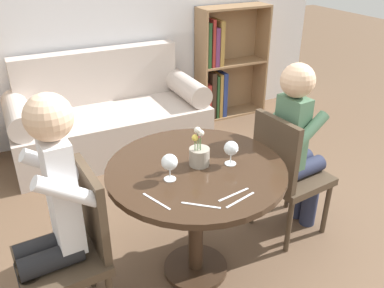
# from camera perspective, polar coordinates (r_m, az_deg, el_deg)

# --- Properties ---
(ground_plane) EXTENTS (16.00, 16.00, 0.00)m
(ground_plane) POSITION_cam_1_polar(r_m,az_deg,el_deg) (2.69, 0.50, -17.14)
(ground_plane) COLOR brown
(round_table) EXTENTS (1.00, 1.00, 0.75)m
(round_table) POSITION_cam_1_polar(r_m,az_deg,el_deg) (2.30, 0.56, -6.23)
(round_table) COLOR #382619
(round_table) RESTS_ON ground_plane
(couch) EXTENTS (1.79, 0.80, 0.92)m
(couch) POSITION_cam_1_polar(r_m,az_deg,el_deg) (3.96, -11.52, 3.40)
(couch) COLOR beige
(couch) RESTS_ON ground_plane
(bookshelf_right) EXTENTS (0.80, 0.28, 1.22)m
(bookshelf_right) POSITION_cam_1_polar(r_m,az_deg,el_deg) (4.61, 4.20, 10.69)
(bookshelf_right) COLOR #93704C
(bookshelf_right) RESTS_ON ground_plane
(chair_left) EXTENTS (0.45, 0.45, 0.90)m
(chair_left) POSITION_cam_1_polar(r_m,az_deg,el_deg) (2.19, -16.27, -13.42)
(chair_left) COLOR #473828
(chair_left) RESTS_ON ground_plane
(chair_right) EXTENTS (0.46, 0.46, 0.90)m
(chair_right) POSITION_cam_1_polar(r_m,az_deg,el_deg) (2.76, 13.03, -3.73)
(chair_right) COLOR #473828
(chair_right) RESTS_ON ground_plane
(person_left) EXTENTS (0.43, 0.36, 1.31)m
(person_left) POSITION_cam_1_polar(r_m,az_deg,el_deg) (2.05, -19.29, -9.65)
(person_left) COLOR black
(person_left) RESTS_ON ground_plane
(person_right) EXTENTS (0.44, 0.37, 1.22)m
(person_right) POSITION_cam_1_polar(r_m,az_deg,el_deg) (2.74, 14.60, -0.17)
(person_right) COLOR #282D47
(person_right) RESTS_ON ground_plane
(wine_glass_left) EXTENTS (0.09, 0.09, 0.15)m
(wine_glass_left) POSITION_cam_1_polar(r_m,az_deg,el_deg) (2.08, -3.18, -2.67)
(wine_glass_left) COLOR white
(wine_glass_left) RESTS_ON round_table
(wine_glass_right) EXTENTS (0.08, 0.08, 0.14)m
(wine_glass_right) POSITION_cam_1_polar(r_m,az_deg,el_deg) (2.23, 5.51, -0.71)
(wine_glass_right) COLOR white
(wine_glass_right) RESTS_ON round_table
(flower_vase) EXTENTS (0.11, 0.11, 0.24)m
(flower_vase) POSITION_cam_1_polar(r_m,az_deg,el_deg) (2.22, 1.02, -1.38)
(flower_vase) COLOR #9E9384
(flower_vase) RESTS_ON round_table
(knife_left_setting) EXTENTS (0.19, 0.04, 0.00)m
(knife_left_setting) POSITION_cam_1_polar(r_m,az_deg,el_deg) (2.02, 5.88, -7.07)
(knife_left_setting) COLOR silver
(knife_left_setting) RESTS_ON round_table
(fork_left_setting) EXTENTS (0.19, 0.06, 0.00)m
(fork_left_setting) POSITION_cam_1_polar(r_m,az_deg,el_deg) (1.98, 6.81, -7.80)
(fork_left_setting) COLOR silver
(fork_left_setting) RESTS_ON round_table
(knife_right_setting) EXTENTS (0.15, 0.13, 0.00)m
(knife_right_setting) POSITION_cam_1_polar(r_m,az_deg,el_deg) (1.93, 1.26, -8.60)
(knife_right_setting) COLOR silver
(knife_right_setting) RESTS_ON round_table
(fork_right_setting) EXTENTS (0.08, 0.18, 0.00)m
(fork_right_setting) POSITION_cam_1_polar(r_m,az_deg,el_deg) (1.97, -5.02, -8.01)
(fork_right_setting) COLOR silver
(fork_right_setting) RESTS_ON round_table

